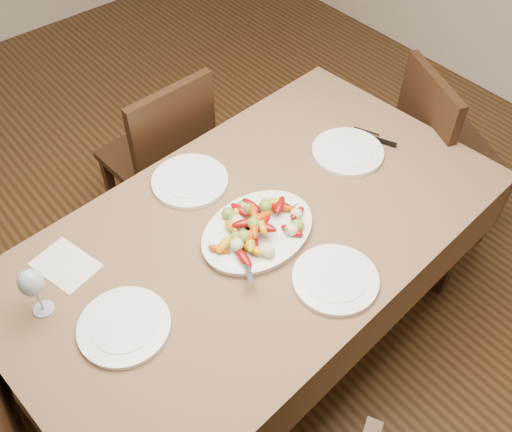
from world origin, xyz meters
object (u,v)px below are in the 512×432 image
Objects in this scene: plate_near at (335,279)px; plate_far at (190,181)px; chair_right at (450,156)px; serving_platter at (258,232)px; wine_glass at (35,291)px; plate_right at (348,152)px; plate_left at (124,327)px; dining_table at (256,289)px; chair_far at (155,156)px.

plate_far is at bearing 98.19° from plate_near.
plate_near is (-1.10, -0.29, 0.29)m from chair_right.
serving_platter is 0.75m from wine_glass.
wine_glass is at bearing 175.50° from plate_right.
chair_right is 1.75m from plate_left.
plate_left and plate_right have the same top height.
plate_right is at bearing 6.28° from plate_left.
plate_right is at bearing -24.80° from plate_far.
plate_right is (0.53, 0.07, 0.39)m from dining_table.
dining_table is at bearing 81.56° from chair_far.
chair_right is 1.21m from serving_platter.
serving_platter is at bearing -170.21° from plate_right.
plate_right is (0.55, 0.09, -0.00)m from serving_platter.
wine_glass reaches higher than plate_far.
plate_far is 1.43× the size of wine_glass.
dining_table is 6.30× the size of plate_far.
chair_far is 3.32× the size of plate_left.
serving_platter is at bearing -85.07° from plate_far.
chair_far and chair_right have the same top height.
serving_platter is 1.45× the size of plate_far.
serving_platter is at bearing -15.21° from wine_glass.
serving_platter is 0.32m from plate_near.
chair_right is 0.69m from plate_right.
plate_left is at bearing -173.72° from plate_right.
plate_near is at bearing -139.66° from plate_right.
plate_right is 0.64m from plate_far.
chair_far is 1.22m from plate_near.
wine_glass reaches higher than dining_table.
plate_near is at bearing -78.12° from serving_platter.
wine_glass is (-1.88, 0.22, 0.39)m from chair_right.
serving_platter is (-0.02, -0.03, 0.39)m from dining_table.
plate_right is (1.10, 0.12, 0.00)m from plate_left.
plate_far is at bearing 13.88° from wine_glass.
plate_right is at bearing 7.11° from dining_table.
dining_table is at bearing 5.50° from plate_left.
serving_platter is 2.06× the size of wine_glass.
plate_far is at bearing 36.68° from plate_left.
serving_platter is at bearing 80.68° from chair_far.
plate_right is 1.01× the size of plate_near.
wine_glass reaches higher than plate_right.
plate_near is 0.94m from wine_glass.
wine_glass is (-1.26, 0.10, 0.09)m from plate_right.
plate_near is at bearing 127.93° from chair_right.
plate_left is (-0.57, -0.05, 0.39)m from dining_table.
wine_glass is at bearing -166.12° from plate_far.
plate_left is 1.40× the size of wine_glass.
chair_far is 3.25× the size of plate_far.
dining_table is 0.66m from plate_right.
dining_table is at bearing 98.30° from plate_near.
plate_near reaches higher than dining_table.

